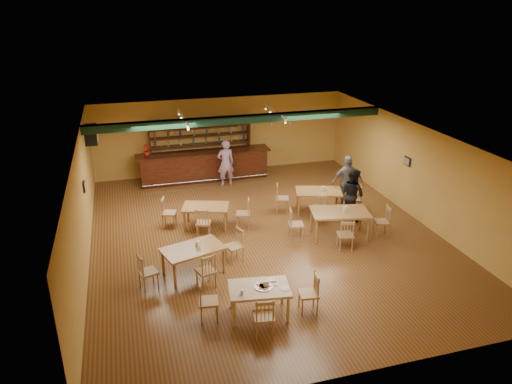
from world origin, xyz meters
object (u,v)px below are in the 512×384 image
object	(u,v)px
patron_right_a	(352,194)
dining_table_a	(206,216)
dining_table_b	(318,201)
near_table	(259,301)
bar_counter	(204,166)
dining_table_d	(339,224)
patron_bar	(226,163)
dining_table_c	(193,261)

from	to	relation	value
patron_right_a	dining_table_a	bearing A→B (deg)	63.35
dining_table_b	near_table	bearing A→B (deg)	-108.09
bar_counter	dining_table_a	distance (m)	4.21
dining_table_d	patron_right_a	size ratio (longest dim) A/B	0.98
dining_table_d	near_table	size ratio (longest dim) A/B	1.25
dining_table_d	patron_right_a	distance (m)	1.49
dining_table_a	bar_counter	bearing A→B (deg)	97.61
dining_table_a	patron_bar	bearing A→B (deg)	84.66
dining_table_a	patron_bar	size ratio (longest dim) A/B	0.79
dining_table_c	patron_right_a	world-z (taller)	patron_right_a
bar_counter	patron_right_a	xyz separation A→B (m)	(3.88, -4.83, 0.28)
patron_right_a	dining_table_c	bearing A→B (deg)	91.86
dining_table_d	patron_bar	world-z (taller)	patron_bar
bar_counter	dining_table_b	xyz separation A→B (m)	(3.08, -4.03, -0.20)
near_table	dining_table_b	bearing A→B (deg)	62.99
bar_counter	dining_table_b	world-z (taller)	bar_counter
bar_counter	patron_right_a	world-z (taller)	patron_right_a
dining_table_a	dining_table_b	bearing A→B (deg)	18.82
bar_counter	dining_table_d	xyz separation A→B (m)	(2.95, -5.91, -0.15)
patron_bar	dining_table_c	bearing A→B (deg)	66.41
patron_bar	bar_counter	bearing A→B (deg)	-54.07
dining_table_a	near_table	xyz separation A→B (m)	(0.32, -4.75, 0.01)
patron_right_a	patron_bar	bearing A→B (deg)	20.51
dining_table_d	near_table	xyz separation A→B (m)	(-3.32, -2.98, -0.06)
patron_bar	near_table	bearing A→B (deg)	79.07
patron_right_a	dining_table_d	bearing A→B (deg)	121.09
dining_table_b	dining_table_d	xyz separation A→B (m)	(-0.13, -1.88, 0.05)
bar_counter	patron_bar	bearing A→B (deg)	-50.57
patron_right_a	bar_counter	bearing A→B (deg)	20.65
dining_table_c	dining_table_d	bearing A→B (deg)	-5.38
bar_counter	dining_table_d	size ratio (longest dim) A/B	3.10
dining_table_a	near_table	distance (m)	4.76
bar_counter	dining_table_b	size ratio (longest dim) A/B	3.48
bar_counter	near_table	distance (m)	8.90
dining_table_c	dining_table_a	bearing A→B (deg)	56.43
dining_table_c	dining_table_d	xyz separation A→B (m)	(4.45, 0.88, 0.04)
dining_table_c	patron_right_a	xyz separation A→B (m)	(5.38, 1.96, 0.47)
patron_bar	patron_right_a	size ratio (longest dim) A/B	1.04
dining_table_a	dining_table_d	xyz separation A→B (m)	(3.64, -1.76, 0.07)
bar_counter	patron_bar	world-z (taller)	patron_bar
bar_counter	dining_table_c	size ratio (longest dim) A/B	3.41
near_table	patron_bar	bearing A→B (deg)	90.94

